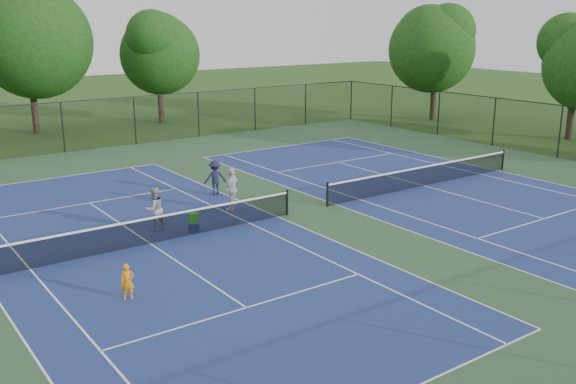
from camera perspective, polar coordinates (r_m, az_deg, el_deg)
ground at (r=26.67m, az=1.75°, el=-1.68°), size 140.00×140.00×0.00m
court_pad at (r=26.67m, az=1.75°, el=-1.67°), size 36.00×36.00×0.01m
tennis_court_left at (r=23.27m, az=-12.13°, el=-4.32°), size 12.00×23.83×1.07m
tennis_court_right at (r=31.24m, az=12.02°, el=0.70°), size 12.00×23.83×1.07m
perimeter_fence at (r=26.25m, az=1.78°, el=1.67°), size 36.08×36.08×3.02m
tree_back_b at (r=47.70m, az=-22.19°, el=12.73°), size 7.60×7.60×10.03m
tree_back_c at (r=49.75m, az=-11.47°, el=12.29°), size 6.00×6.00×8.40m
tree_side_e at (r=51.59m, az=13.06°, el=12.66°), size 6.60×6.60×8.87m
child_player at (r=18.87m, az=-14.08°, el=-7.74°), size 0.45×0.38×1.05m
instructor at (r=24.49m, az=-11.78°, el=-1.49°), size 0.90×0.75×1.68m
bystander_a at (r=26.61m, az=-4.98°, el=0.26°), size 1.13×0.95×1.81m
bystander_b at (r=29.10m, az=-6.50°, el=1.28°), size 1.14×0.83×1.58m
ball_crate at (r=24.37m, az=-8.37°, el=-3.10°), size 0.42×0.38×0.31m
ball_hopper at (r=24.26m, az=-8.40°, el=-2.31°), size 0.39×0.35×0.39m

